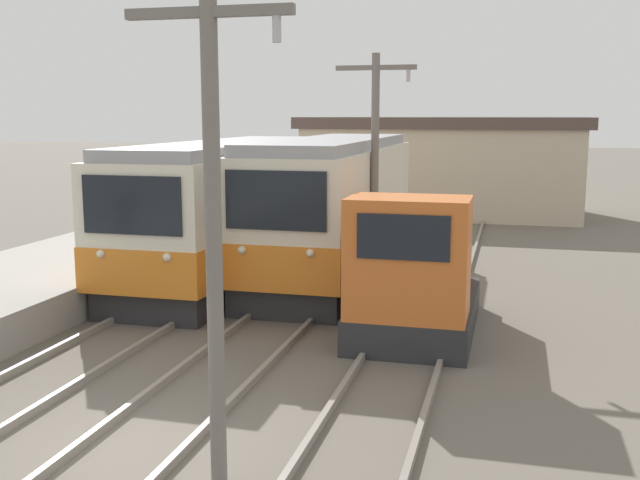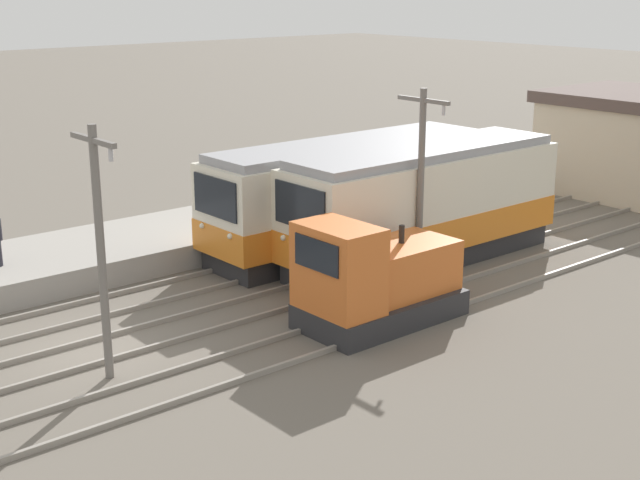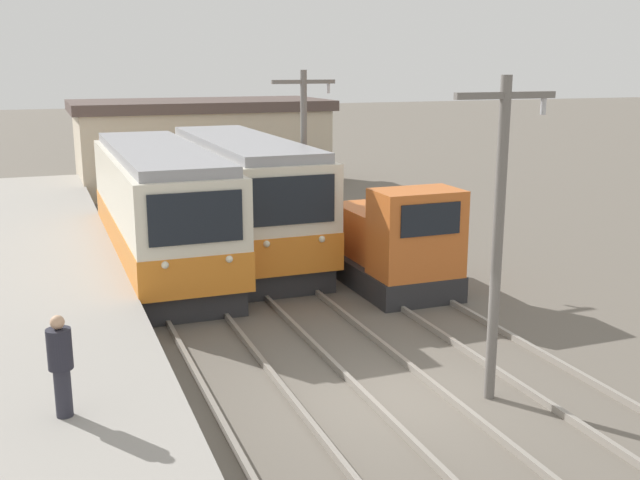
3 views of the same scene
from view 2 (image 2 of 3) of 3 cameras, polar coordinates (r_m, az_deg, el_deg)
name	(u,v)px [view 2 (image 2 of 3)]	position (r m, az deg, el deg)	size (l,w,h in m)	color
ground_plane	(99,349)	(23.48, -13.93, -6.78)	(200.00, 200.00, 0.00)	#665E54
platform_left	(4,274)	(28.78, -19.58, -2.07)	(4.50, 54.00, 0.82)	gray
track_left	(56,318)	(25.67, -16.55, -4.80)	(1.54, 60.00, 0.14)	gray
track_center	(103,349)	(23.28, -13.72, -6.78)	(1.54, 60.00, 0.14)	gray
track_right	(164,389)	(20.84, -9.94, -9.37)	(1.54, 60.00, 0.14)	gray
commuter_train_left	(349,199)	(30.80, 1.88, 2.66)	(2.84, 11.11, 3.78)	#28282B
commuter_train_center	(423,210)	(29.36, 6.63, 1.95)	(2.84, 10.50, 3.87)	#28282B
shunting_locomotive	(375,281)	(24.07, 3.51, -2.65)	(2.40, 4.61, 3.00)	#28282B
catenary_mast_near	(100,243)	(20.68, -13.87, -0.19)	(2.00, 0.20, 6.01)	slate
catenary_mast_mid	(421,179)	(26.76, 6.48, 3.89)	(2.00, 0.20, 6.01)	slate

